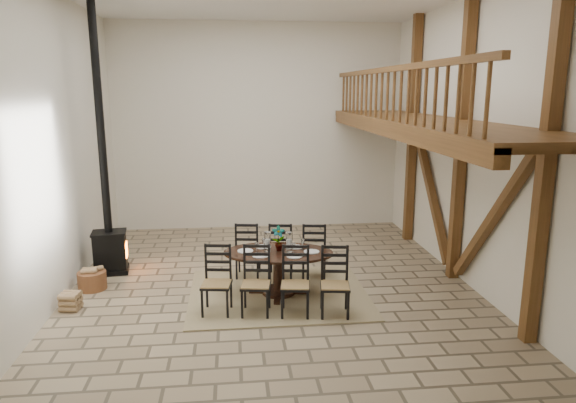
{
  "coord_description": "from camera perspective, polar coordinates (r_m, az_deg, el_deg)",
  "views": [
    {
      "loc": [
        -0.65,
        -8.67,
        3.43
      ],
      "look_at": [
        0.34,
        0.4,
        1.42
      ],
      "focal_mm": 32.0,
      "sensor_mm": 36.0,
      "label": 1
    }
  ],
  "objects": [
    {
      "name": "room_shell",
      "position": [
        8.87,
        5.83,
        9.66
      ],
      "size": [
        7.02,
        8.02,
        5.01
      ],
      "color": "silver",
      "rests_on": "ground"
    },
    {
      "name": "log_basket",
      "position": [
        9.68,
        -20.94,
        -8.11
      ],
      "size": [
        0.49,
        0.49,
        0.4
      ],
      "rotation": [
        0.0,
        0.0,
        -0.43
      ],
      "color": "brown",
      "rests_on": "ground"
    },
    {
      "name": "ground",
      "position": [
        9.35,
        -1.83,
        -9.13
      ],
      "size": [
        8.0,
        8.0,
        0.0
      ],
      "primitive_type": "plane",
      "color": "tan",
      "rests_on": "ground"
    },
    {
      "name": "wood_stove",
      "position": [
        10.13,
        -19.43,
        -1.41
      ],
      "size": [
        0.68,
        0.56,
        5.0
      ],
      "rotation": [
        0.0,
        0.0,
        0.13
      ],
      "color": "black",
      "rests_on": "ground"
    },
    {
      "name": "dining_table",
      "position": [
        8.69,
        -1.1,
        -8.07
      ],
      "size": [
        2.31,
        2.31,
        1.19
      ],
      "rotation": [
        0.0,
        0.0,
        -0.15
      ],
      "color": "black",
      "rests_on": "ground"
    },
    {
      "name": "log_stack",
      "position": [
        8.95,
        -23.01,
        -10.16
      ],
      "size": [
        0.32,
        0.33,
        0.29
      ],
      "rotation": [
        0.0,
        0.0,
        -0.14
      ],
      "color": "tan",
      "rests_on": "ground"
    },
    {
      "name": "rug",
      "position": [
        8.91,
        -1.06,
        -10.18
      ],
      "size": [
        3.0,
        2.5,
        0.02
      ],
      "primitive_type": "cube",
      "color": "tan",
      "rests_on": "ground"
    }
  ]
}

